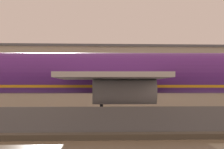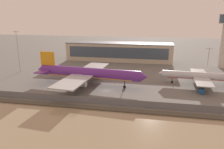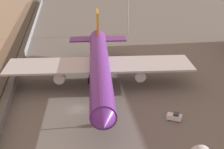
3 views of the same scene
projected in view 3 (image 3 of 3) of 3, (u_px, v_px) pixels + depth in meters
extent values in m
plane|color=#66635E|center=(78.00, 109.00, 73.01)|extent=(500.00, 500.00, 0.00)
cube|color=slate|center=(7.00, 109.00, 70.34)|extent=(280.00, 0.08, 2.68)
cylinder|color=slate|center=(38.00, 14.00, 159.26)|extent=(0.10, 0.10, 2.68)
cylinder|color=slate|center=(7.00, 109.00, 70.34)|extent=(0.10, 0.10, 2.68)
cylinder|color=#602889|center=(100.00, 66.00, 80.65)|extent=(51.73, 9.50, 5.19)
cone|color=#602889|center=(104.00, 123.00, 55.78)|extent=(3.77, 5.19, 4.93)
cone|color=#602889|center=(98.00, 36.00, 105.52)|extent=(3.75, 4.93, 4.67)
cube|color=#232D3D|center=(103.00, 110.00, 58.71)|extent=(3.21, 4.63, 1.56)
cube|color=orange|center=(100.00, 71.00, 81.21)|extent=(43.95, 7.82, 0.93)
cube|color=#B7BABF|center=(145.00, 64.00, 83.96)|extent=(13.37, 25.58, 0.52)
cube|color=#B7BABF|center=(53.00, 66.00, 82.56)|extent=(13.37, 25.58, 0.52)
cylinder|color=#B7BABF|center=(139.00, 72.00, 83.11)|extent=(7.42, 3.45, 2.85)
cylinder|color=#B7BABF|center=(60.00, 74.00, 81.93)|extent=(7.42, 3.45, 2.85)
cube|color=orange|center=(98.00, 25.00, 99.32)|extent=(7.75, 1.27, 8.82)
cube|color=#602889|center=(112.00, 39.00, 101.49)|extent=(5.89, 9.46, 0.41)
cube|color=#602889|center=(84.00, 39.00, 100.97)|extent=(5.89, 9.46, 0.41)
cylinder|color=black|center=(102.00, 116.00, 65.79)|extent=(0.36, 0.36, 3.03)
cylinder|color=black|center=(102.00, 122.00, 66.39)|extent=(1.49, 0.69, 1.45)
cylinder|color=black|center=(110.00, 75.00, 85.74)|extent=(0.41, 0.41, 3.03)
cylinder|color=black|center=(110.00, 80.00, 86.34)|extent=(1.76, 1.30, 1.67)
cylinder|color=black|center=(90.00, 75.00, 85.43)|extent=(0.41, 0.41, 3.03)
cylinder|color=black|center=(90.00, 80.00, 86.03)|extent=(1.76, 1.30, 1.67)
cube|color=white|center=(174.00, 117.00, 68.29)|extent=(2.95, 3.57, 1.11)
cube|color=#283847|center=(176.00, 114.00, 67.85)|extent=(1.66, 1.60, 0.50)
cylinder|color=black|center=(179.00, 118.00, 68.72)|extent=(0.53, 0.72, 0.70)
cylinder|color=black|center=(178.00, 121.00, 67.55)|extent=(0.53, 0.72, 0.70)
cylinder|color=black|center=(170.00, 116.00, 69.35)|extent=(0.53, 0.72, 0.70)
cylinder|color=black|center=(169.00, 119.00, 68.19)|extent=(0.53, 0.72, 0.70)
cylinder|color=#A8A8AD|center=(128.00, 5.00, 125.15)|extent=(0.36, 0.36, 24.86)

